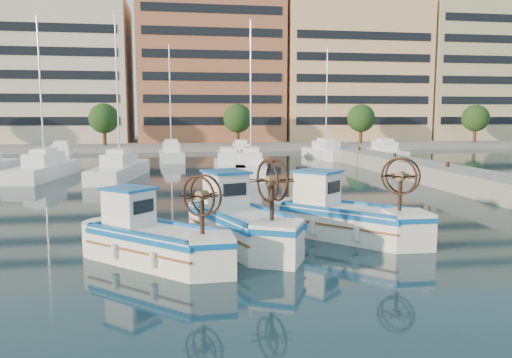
# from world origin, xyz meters

# --- Properties ---
(ground) EXTENTS (300.00, 300.00, 0.00)m
(ground) POSITION_xyz_m (0.00, 0.00, 0.00)
(ground) COLOR #17323C
(ground) RESTS_ON ground
(quay) EXTENTS (3.00, 60.00, 1.20)m
(quay) POSITION_xyz_m (13.00, 8.00, 0.60)
(quay) COLOR gray
(quay) RESTS_ON ground
(waterfront) EXTENTS (180.00, 40.00, 25.60)m
(waterfront) POSITION_xyz_m (9.23, 65.04, 11.10)
(waterfront) COLOR gray
(waterfront) RESTS_ON ground
(yacht_marina) EXTENTS (39.34, 23.43, 11.50)m
(yacht_marina) POSITION_xyz_m (-3.42, 27.73, 0.53)
(yacht_marina) COLOR white
(yacht_marina) RESTS_ON ground
(fishing_boat_a) EXTENTS (4.44, 4.32, 2.84)m
(fishing_boat_a) POSITION_xyz_m (-5.08, -0.74, 0.78)
(fishing_boat_a) COLOR white
(fishing_boat_a) RESTS_ON ground
(fishing_boat_b) EXTENTS (3.56, 5.23, 3.16)m
(fishing_boat_b) POSITION_xyz_m (-2.20, 0.96, 0.87)
(fishing_boat_b) COLOR white
(fishing_boat_b) RESTS_ON ground
(fishing_boat_c) EXTENTS (4.69, 4.79, 3.08)m
(fishing_boat_c) POSITION_xyz_m (1.70, 1.42, 0.85)
(fishing_boat_c) COLOR white
(fishing_boat_c) RESTS_ON ground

